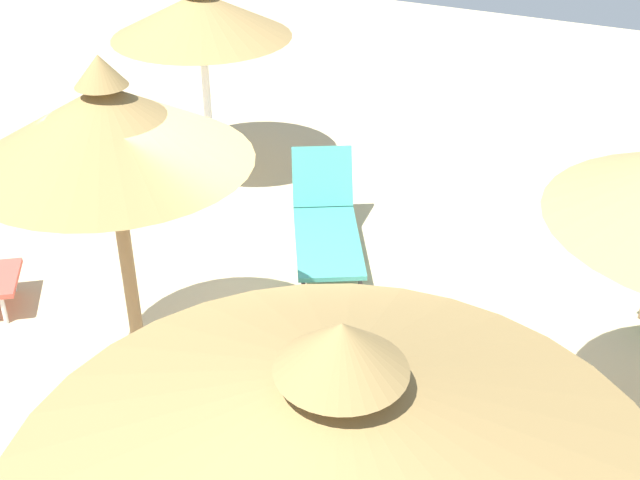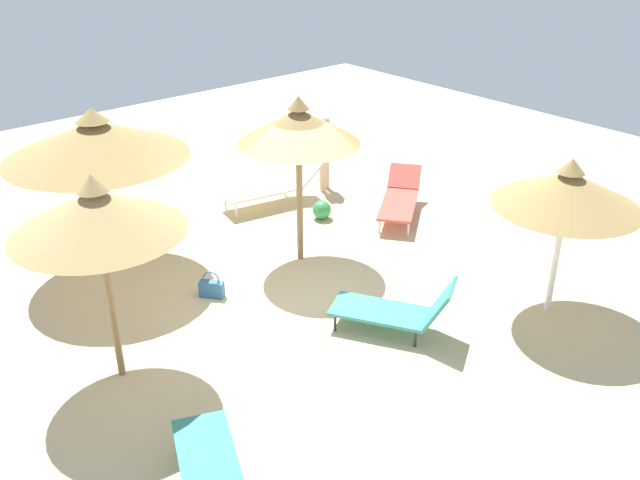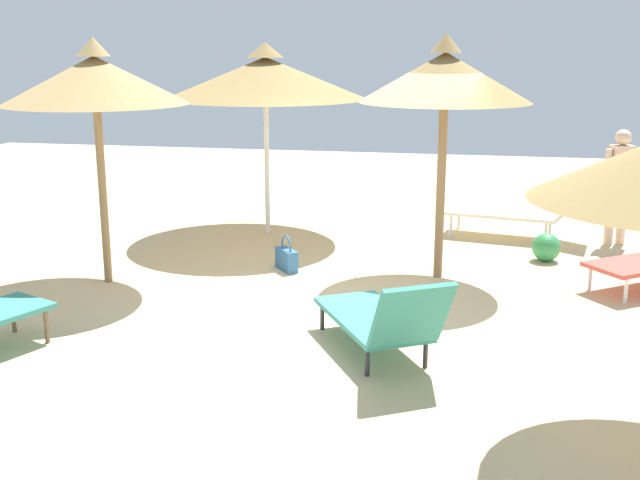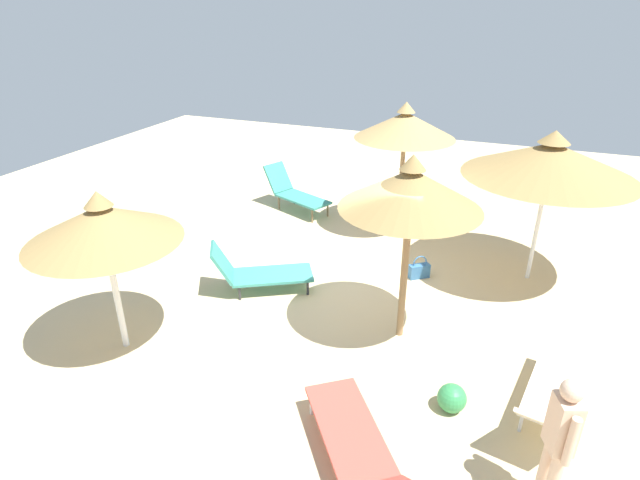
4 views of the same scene
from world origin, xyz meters
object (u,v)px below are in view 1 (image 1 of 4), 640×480
at_px(parasol_umbrella_near_right, 107,126).
at_px(lounge_chair_back, 326,221).
at_px(handbag, 355,445).
at_px(parasol_umbrella_edge, 201,15).
at_px(parasol_umbrella_front, 340,425).

height_order(parasol_umbrella_near_right, lounge_chair_back, parasol_umbrella_near_right).
relative_size(lounge_chair_back, handbag, 4.05).
xyz_separation_m(lounge_chair_back, handbag, (1.55, -2.64, -0.24)).
xyz_separation_m(parasol_umbrella_edge, lounge_chair_back, (2.21, -1.13, -1.66)).
xyz_separation_m(parasol_umbrella_edge, handbag, (3.75, -3.78, -1.89)).
distance_m(lounge_chair_back, handbag, 3.07).
relative_size(parasol_umbrella_front, lounge_chair_back, 1.58).
bearing_deg(parasol_umbrella_edge, parasol_umbrella_front, -51.72).
relative_size(parasol_umbrella_edge, lounge_chair_back, 1.34).
height_order(parasol_umbrella_edge, handbag, parasol_umbrella_edge).
bearing_deg(lounge_chair_back, parasol_umbrella_near_right, -97.77).
bearing_deg(parasol_umbrella_near_right, parasol_umbrella_edge, 115.40).
bearing_deg(parasol_umbrella_near_right, handbag, 2.55).
distance_m(parasol_umbrella_front, parasol_umbrella_edge, 7.29).
distance_m(parasol_umbrella_near_right, lounge_chair_back, 3.43).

